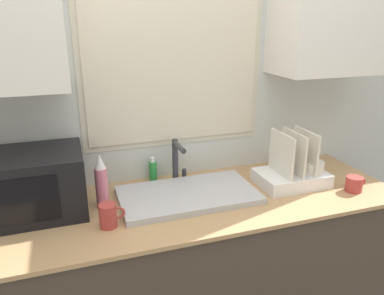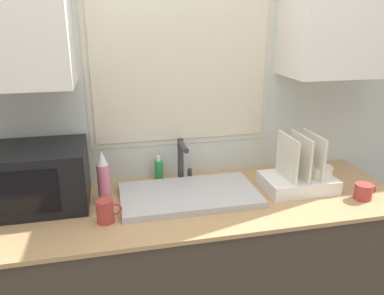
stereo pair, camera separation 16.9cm
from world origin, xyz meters
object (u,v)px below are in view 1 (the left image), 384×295
at_px(microwave, 33,183).
at_px(spray_bottle, 101,182).
at_px(mug_near_sink, 109,216).
at_px(faucet, 177,158).
at_px(soap_bottle, 153,171).
at_px(dish_rack, 294,172).

height_order(microwave, spray_bottle, microwave).
distance_m(microwave, mug_near_sink, 0.39).
distance_m(faucet, mug_near_sink, 0.54).
height_order(faucet, mug_near_sink, faucet).
bearing_deg(faucet, soap_bottle, 153.43).
xyz_separation_m(faucet, soap_bottle, (-0.12, 0.06, -0.08)).
relative_size(faucet, spray_bottle, 0.92).
xyz_separation_m(faucet, microwave, (-0.70, -0.11, 0.00)).
relative_size(faucet, dish_rack, 0.66).
bearing_deg(soap_bottle, dish_rack, -22.29).
bearing_deg(dish_rack, microwave, 174.84).
xyz_separation_m(spray_bottle, soap_bottle, (0.29, 0.21, -0.07)).
height_order(dish_rack, mug_near_sink, dish_rack).
bearing_deg(dish_rack, mug_near_sink, -172.97).
height_order(microwave, soap_bottle, microwave).
relative_size(microwave, spray_bottle, 1.72).
distance_m(microwave, spray_bottle, 0.30).
bearing_deg(microwave, faucet, 8.80).
height_order(microwave, dish_rack, dish_rack).
xyz_separation_m(dish_rack, spray_bottle, (-0.98, 0.08, 0.05)).
bearing_deg(dish_rack, soap_bottle, 157.71).
relative_size(microwave, mug_near_sink, 4.01).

